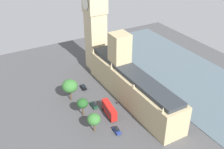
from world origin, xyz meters
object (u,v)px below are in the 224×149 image
Objects in this scene: plane_tree_kerbside at (94,119)px; street_lamp_far_end at (69,87)px; plane_tree_under_trees at (82,103)px; plane_tree_by_river_gate at (70,86)px; car_black_leading at (83,87)px; pedestrian_midblock at (117,102)px; parliament_building at (130,82)px; car_dark_green_opposite_hall at (94,105)px; clock_tower at (95,13)px; double_decker_bus_trailing at (109,110)px; street_lamp_near_tower at (68,85)px; car_blue_corner at (117,130)px.

plane_tree_kerbside is 26.21m from street_lamp_far_end.
plane_tree_under_trees is 12.39m from plane_tree_by_river_gate.
pedestrian_midblock is at bearing -64.24° from car_black_leading.
parliament_building is 17.93m from car_dark_green_opposite_hall.
clock_tower reaches higher than plane_tree_kerbside.
plane_tree_under_trees is 15.69m from street_lamp_far_end.
plane_tree_by_river_gate is (9.27, -17.38, 4.27)m from double_decker_bus_trailing.
plane_tree_kerbside is at bearing 88.52° from plane_tree_under_trees.
street_lamp_near_tower is at bearing -61.46° from double_decker_bus_trailing.
car_dark_green_opposite_hall is at bearing -6.23° from parliament_building.
parliament_building is at bearing -131.06° from car_blue_corner.
pedestrian_midblock is at bearing 77.88° from clock_tower.
car_black_leading is 0.90× the size of car_dark_green_opposite_hall.
plane_tree_kerbside reaches higher than pedestrian_midblock.
street_lamp_near_tower is at bearing -35.34° from parliament_building.
pedestrian_midblock is 23.07m from street_lamp_near_tower.
car_black_leading is at bearing -147.72° from plane_tree_by_river_gate.
street_lamp_far_end is (-0.08, 1.28, 0.06)m from street_lamp_near_tower.
pedestrian_midblock is at bearing 131.75° from street_lamp_near_tower.
parliament_building is 1.02× the size of clock_tower.
plane_tree_by_river_gate reaches higher than car_dark_green_opposite_hall.
clock_tower is 12.85× the size of car_blue_corner.
plane_tree_by_river_gate is (6.32, -9.34, 6.01)m from car_dark_green_opposite_hall.
clock_tower reaches higher than double_decker_bus_trailing.
plane_tree_kerbside is at bearing 89.71° from plane_tree_by_river_gate.
street_lamp_far_end is (7.58, 1.92, 3.71)m from car_black_leading.
clock_tower is 13.20× the size of car_black_leading.
plane_tree_kerbside is at bearing -29.70° from car_blue_corner.
street_lamp_far_end is at bearing -60.43° from double_decker_bus_trailing.
parliament_building is 25.82m from plane_tree_kerbside.
car_blue_corner is at bearing 113.70° from plane_tree_under_trees.
parliament_building is 38.38m from clock_tower.
clock_tower reaches higher than car_blue_corner.
street_lamp_near_tower is at bearing -52.26° from pedestrian_midblock.
plane_tree_under_trees is 16.97m from street_lamp_near_tower.
plane_tree_under_trees is (22.60, 1.21, -2.04)m from parliament_building.
clock_tower is 44.28m from pedestrian_midblock.
car_dark_green_opposite_hall and car_blue_corner have the same top height.
street_lamp_near_tower is (8.67, -21.95, 1.91)m from double_decker_bus_trailing.
car_blue_corner is at bearing 101.22° from street_lamp_far_end.
parliament_building is at bearing -176.95° from plane_tree_under_trees.
pedestrian_midblock is at bearing 179.78° from plane_tree_under_trees.
parliament_building is 13.50× the size of car_black_leading.
parliament_building reaches higher than car_black_leading.
plane_tree_kerbside is at bearing 29.47° from pedestrian_midblock.
car_dark_green_opposite_hall is 15.48m from street_lamp_near_tower.
pedestrian_midblock is (-8.99, -14.99, -0.17)m from car_blue_corner.
double_decker_bus_trailing reaches higher than pedestrian_midblock.
parliament_building reaches higher than pedestrian_midblock.
double_decker_bus_trailing is at bearing 111.55° from street_lamp_near_tower.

